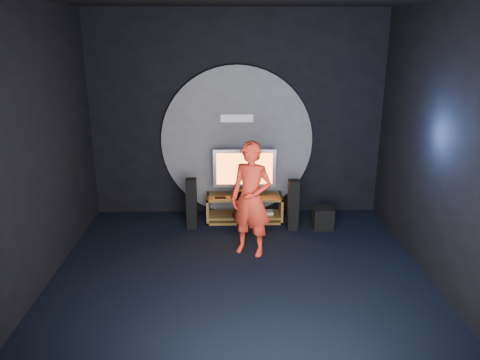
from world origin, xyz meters
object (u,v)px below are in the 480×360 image
tower_speaker_right (293,205)px  subwoofer (323,218)px  media_console (245,210)px  tv (244,170)px  tower_speaker_left (192,204)px  player (251,199)px

tower_speaker_right → subwoofer: bearing=5.0°
media_console → tower_speaker_right: bearing=-27.2°
tv → subwoofer: tv is taller
tower_speaker_left → media_console: bearing=18.5°
player → media_console: bearing=116.3°
tower_speaker_right → player: 1.19m
tower_speaker_left → player: bearing=-45.3°
tv → subwoofer: size_ratio=2.96×
tv → player: player is taller
tower_speaker_left → tower_speaker_right: size_ratio=1.00×
media_console → tower_speaker_left: tower_speaker_left is taller
tower_speaker_left → player: 1.39m
media_console → subwoofer: 1.32m
subwoofer → player: bearing=-144.3°
tower_speaker_right → player: (-0.73, -0.84, 0.41)m
tv → tower_speaker_left: size_ratio=1.25×
tv → media_console: bearing=-83.6°
media_console → tower_speaker_right: 0.90m
tower_speaker_right → player: bearing=-130.9°
media_console → player: bearing=-87.9°
tv → player: bearing=-87.7°
media_console → tower_speaker_left: 0.96m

